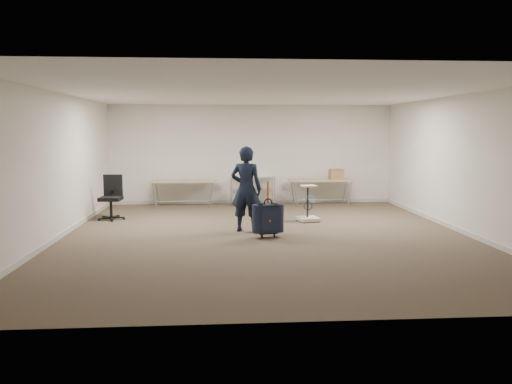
{
  "coord_description": "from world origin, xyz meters",
  "views": [
    {
      "loc": [
        -0.88,
        -9.68,
        2.07
      ],
      "look_at": [
        -0.17,
        0.3,
        0.84
      ],
      "focal_mm": 35.0,
      "sensor_mm": 36.0,
      "label": 1
    }
  ],
  "objects": [
    {
      "name": "suitcase",
      "position": [
        0.03,
        -0.16,
        0.37
      ],
      "size": [
        0.44,
        0.3,
        1.1
      ],
      "color": "black",
      "rests_on": "ground"
    },
    {
      "name": "ground",
      "position": [
        0.0,
        0.0,
        0.0
      ],
      "size": [
        9.0,
        9.0,
        0.0
      ],
      "primitive_type": "plane",
      "color": "#45362A",
      "rests_on": "ground"
    },
    {
      "name": "folding_table_right",
      "position": [
        1.9,
        3.95,
        0.68
      ],
      "size": [
        1.8,
        0.75,
        0.73
      ],
      "color": "tan",
      "rests_on": "ground"
    },
    {
      "name": "person",
      "position": [
        -0.36,
        0.47,
        0.88
      ],
      "size": [
        0.74,
        0.59,
        1.77
      ],
      "primitive_type": "imported",
      "rotation": [
        0.0,
        0.0,
        2.86
      ],
      "color": "black",
      "rests_on": "ground"
    },
    {
      "name": "cardboard_box",
      "position": [
        2.34,
        4.0,
        0.87
      ],
      "size": [
        0.4,
        0.31,
        0.28
      ],
      "primitive_type": "cube",
      "rotation": [
        0.0,
        0.0,
        0.11
      ],
      "color": "#996447",
      "rests_on": "folding_table_right"
    },
    {
      "name": "office_chair",
      "position": [
        -3.45,
        2.12,
        0.32
      ],
      "size": [
        0.63,
        0.63,
        1.04
      ],
      "color": "black",
      "rests_on": "ground"
    },
    {
      "name": "room_shell",
      "position": [
        0.0,
        1.38,
        0.05
      ],
      "size": [
        8.0,
        9.0,
        9.0
      ],
      "color": "white",
      "rests_on": "ground"
    },
    {
      "name": "equipment_cart",
      "position": [
        1.12,
        1.54,
        0.22
      ],
      "size": [
        0.54,
        0.54,
        0.83
      ],
      "color": "#EFE5CD",
      "rests_on": "ground"
    },
    {
      "name": "folding_table_left",
      "position": [
        -1.9,
        3.95,
        0.68
      ],
      "size": [
        1.8,
        0.75,
        0.73
      ],
      "color": "tan",
      "rests_on": "ground"
    },
    {
      "name": "wire_shelf",
      "position": [
        0.0,
        4.2,
        0.44
      ],
      "size": [
        1.22,
        0.47,
        0.8
      ],
      "color": "silver",
      "rests_on": "ground"
    }
  ]
}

